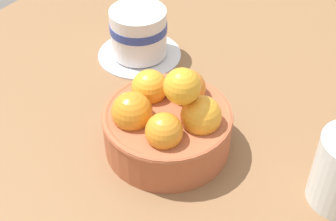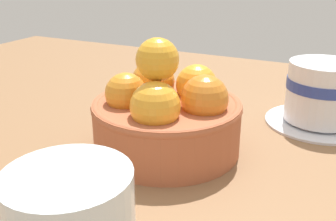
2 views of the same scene
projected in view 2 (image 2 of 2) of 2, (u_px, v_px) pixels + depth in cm
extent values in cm
cube|color=brown|center=(167.00, 167.00, 45.41)|extent=(123.97, 90.23, 4.66)
cylinder|color=#AD5938|center=(167.00, 126.00, 43.54)|extent=(16.00, 16.00, 5.63)
torus|color=#AD5938|center=(167.00, 105.00, 42.67)|extent=(16.20, 16.20, 1.00)
sphere|color=orange|center=(126.00, 93.00, 41.91)|extent=(4.43, 4.43, 4.43)
sphere|color=orange|center=(155.00, 107.00, 38.24)|extent=(4.97, 4.97, 4.97)
sphere|color=orange|center=(203.00, 100.00, 39.97)|extent=(4.93, 4.93, 4.93)
sphere|color=orange|center=(196.00, 85.00, 44.69)|extent=(4.66, 4.66, 4.66)
sphere|color=orange|center=(153.00, 81.00, 45.89)|extent=(4.99, 4.99, 4.99)
sphere|color=gold|center=(154.00, 59.00, 39.13)|extent=(4.32, 4.32, 4.32)
cylinder|color=silver|center=(318.00, 121.00, 51.30)|extent=(13.33, 13.33, 0.60)
cylinder|color=white|center=(322.00, 92.00, 49.83)|extent=(8.78, 8.78, 7.49)
cylinder|color=#2D4299|center=(323.00, 84.00, 49.46)|extent=(8.94, 8.94, 1.35)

